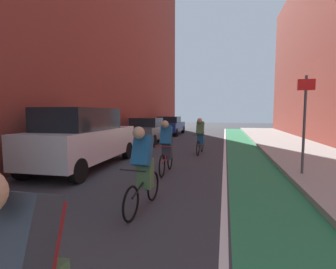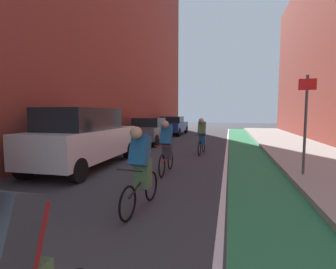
{
  "view_description": "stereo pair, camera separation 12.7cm",
  "coord_description": "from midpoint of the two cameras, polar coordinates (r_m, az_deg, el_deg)",
  "views": [
    {
      "loc": [
        1.94,
        2.12,
        1.82
      ],
      "look_at": [
        0.34,
        9.0,
        1.2
      ],
      "focal_mm": 26.22,
      "sensor_mm": 36.0,
      "label": 1
    },
    {
      "loc": [
        2.07,
        2.15,
        1.82
      ],
      "look_at": [
        0.34,
        9.0,
        1.2
      ],
      "focal_mm": 26.22,
      "sensor_mm": 36.0,
      "label": 2
    }
  ],
  "objects": [
    {
      "name": "bike_lane_paint",
      "position": [
        12.58,
        17.93,
        -3.54
      ],
      "size": [
        1.6,
        33.09,
        0.0
      ],
      "primitive_type": "cube",
      "color": "#2D8451",
      "rests_on": "ground"
    },
    {
      "name": "building_facade_left",
      "position": [
        15.6,
        -17.57,
        26.73
      ],
      "size": [
        4.15,
        33.09,
        15.31
      ],
      "color": "brown",
      "rests_on": "ground"
    },
    {
      "name": "parked_suv_white",
      "position": [
        8.59,
        -18.43,
        -0.61
      ],
      "size": [
        1.98,
        4.67,
        1.98
      ],
      "color": "silver",
      "rests_on": "ground"
    },
    {
      "name": "parked_sedan_gray",
      "position": [
        14.88,
        -3.97,
        1.02
      ],
      "size": [
        1.92,
        4.54,
        1.53
      ],
      "color": "#595B60",
      "rests_on": "ground"
    },
    {
      "name": "lane_divider_stripe",
      "position": [
        12.55,
        13.82,
        -3.46
      ],
      "size": [
        0.12,
        33.09,
        0.0
      ],
      "primitive_type": "cube",
      "color": "white",
      "rests_on": "ground"
    },
    {
      "name": "ground_plane",
      "position": [
        10.76,
        3.21,
        -4.73
      ],
      "size": [
        72.81,
        72.81,
        0.0
      ],
      "primitive_type": "plane",
      "color": "#38383D"
    },
    {
      "name": "street_sign_post",
      "position": [
        7.66,
        29.81,
        3.76
      ],
      "size": [
        0.44,
        0.07,
        2.7
      ],
      "color": "#4C4C51",
      "rests_on": "sidewalk_right"
    },
    {
      "name": "cyclist_far",
      "position": [
        11.04,
        8.21,
        -0.3
      ],
      "size": [
        0.48,
        1.69,
        1.6
      ],
      "color": "black",
      "rests_on": "ground"
    },
    {
      "name": "sidewalk_right",
      "position": [
        12.99,
        29.12,
        -3.37
      ],
      "size": [
        3.44,
        33.09,
        0.14
      ],
      "primitive_type": "cube",
      "color": "#A8A59E",
      "rests_on": "ground"
    },
    {
      "name": "cyclist_mid",
      "position": [
        4.64,
        -5.52,
        -7.18
      ],
      "size": [
        0.48,
        1.66,
        1.58
      ],
      "color": "black",
      "rests_on": "ground"
    },
    {
      "name": "cyclist_trailing",
      "position": [
        7.42,
        0.15,
        -2.84
      ],
      "size": [
        0.48,
        1.7,
        1.61
      ],
      "color": "black",
      "rests_on": "ground"
    },
    {
      "name": "parked_sedan_blue",
      "position": [
        20.65,
        1.2,
        2.15
      ],
      "size": [
        1.97,
        4.36,
        1.53
      ],
      "color": "navy",
      "rests_on": "ground"
    }
  ]
}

